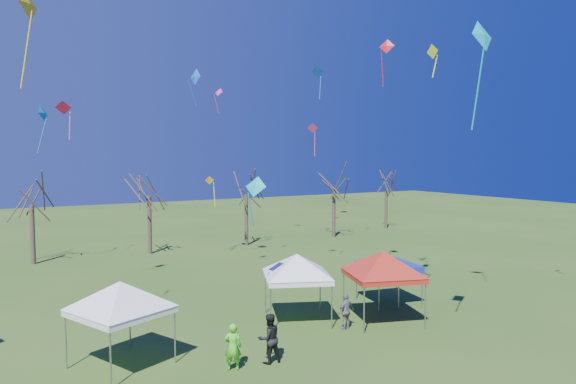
# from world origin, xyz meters

# --- Properties ---
(ground) EXTENTS (140.00, 140.00, 0.00)m
(ground) POSITION_xyz_m (0.00, 0.00, 0.00)
(ground) COLOR #294C18
(ground) RESTS_ON ground
(tree_1) EXTENTS (3.42, 3.42, 7.54)m
(tree_1) POSITION_xyz_m (-10.77, 24.65, 5.79)
(tree_1) COLOR #3D2D21
(tree_1) RESTS_ON ground
(tree_2) EXTENTS (3.71, 3.71, 8.18)m
(tree_2) POSITION_xyz_m (-2.37, 24.38, 6.29)
(tree_2) COLOR #3D2D21
(tree_2) RESTS_ON ground
(tree_3) EXTENTS (3.59, 3.59, 7.91)m
(tree_3) POSITION_xyz_m (6.03, 24.04, 6.08)
(tree_3) COLOR #3D2D21
(tree_3) RESTS_ON ground
(tree_4) EXTENTS (3.58, 3.58, 7.89)m
(tree_4) POSITION_xyz_m (15.36, 24.00, 6.06)
(tree_4) COLOR #3D2D21
(tree_4) RESTS_ON ground
(tree_5) EXTENTS (3.39, 3.39, 7.46)m
(tree_5) POSITION_xyz_m (23.72, 26.07, 5.73)
(tree_5) COLOR #3D2D21
(tree_5) RESTS_ON ground
(tent_white_west) EXTENTS (3.89, 3.89, 3.70)m
(tent_white_west) POSITION_xyz_m (-9.23, 2.80, 2.99)
(tent_white_west) COLOR gray
(tent_white_west) RESTS_ON ground
(tent_white_mid) EXTENTS (3.89, 3.89, 3.71)m
(tent_white_mid) POSITION_xyz_m (-0.83, 4.05, 2.99)
(tent_white_mid) COLOR gray
(tent_white_mid) RESTS_ON ground
(tent_red) EXTENTS (4.19, 4.19, 3.89)m
(tent_red) POSITION_xyz_m (2.61, 1.91, 3.14)
(tent_red) COLOR gray
(tent_red) RESTS_ON ground
(tent_blue) EXTENTS (3.16, 3.16, 2.12)m
(tent_blue) POSITION_xyz_m (4.88, 4.11, 1.95)
(tent_blue) COLOR gray
(tent_blue) RESTS_ON ground
(person_green) EXTENTS (0.75, 0.64, 1.74)m
(person_green) POSITION_xyz_m (-5.78, 0.39, 0.87)
(person_green) COLOR #4BDA22
(person_green) RESTS_ON ground
(person_grey) EXTENTS (1.03, 0.59, 1.64)m
(person_grey) POSITION_xyz_m (0.46, 1.91, 0.82)
(person_grey) COLOR slate
(person_grey) RESTS_ON ground
(person_dark) EXTENTS (0.93, 0.73, 1.89)m
(person_dark) POSITION_xyz_m (-4.32, 0.30, 0.94)
(person_dark) COLOR black
(person_dark) RESTS_ON ground
(kite_11) EXTENTS (0.70, 1.20, 2.62)m
(kite_11) POSITION_xyz_m (-0.82, 17.72, 13.26)
(kite_11) COLOR blue
(kite_11) RESTS_ON ground
(kite_8) EXTENTS (0.95, 1.20, 3.73)m
(kite_8) POSITION_xyz_m (-11.78, 5.08, 13.37)
(kite_8) COLOR yellow
(kite_8) RESTS_ON ground
(kite_5) EXTENTS (1.27, 0.62, 4.02)m
(kite_5) POSITION_xyz_m (2.43, -3.59, 12.14)
(kite_5) COLOR #0CA4BB
(kite_5) RESTS_ON ground
(kite_13) EXTENTS (1.22, 0.94, 2.79)m
(kite_13) POSITION_xyz_m (-8.62, 23.15, 11.22)
(kite_13) COLOR #E91542
(kite_13) RESTS_ON ground
(kite_2) EXTENTS (1.04, 1.40, 3.41)m
(kite_2) POSITION_xyz_m (-9.98, 22.45, 10.72)
(kite_2) COLOR #1681EF
(kite_2) RESTS_ON ground
(kite_18) EXTENTS (0.93, 0.95, 2.14)m
(kite_18) POSITION_xyz_m (4.66, 10.66, 13.05)
(kite_18) COLOR blue
(kite_18) RESTS_ON ground
(kite_12) EXTENTS (1.09, 0.98, 3.07)m
(kite_12) POSITION_xyz_m (12.61, 23.56, 10.36)
(kite_12) COLOR #D42F69
(kite_12) RESTS_ON ground
(kite_25) EXTENTS (0.33, 0.71, 1.60)m
(kite_25) POSITION_xyz_m (4.96, 1.31, 12.68)
(kite_25) COLOR #C3DB17
(kite_25) RESTS_ON ground
(kite_1) EXTENTS (0.99, 1.08, 2.15)m
(kite_1) POSITION_xyz_m (-3.76, 2.55, 6.54)
(kite_1) COLOR #0CA5B4
(kite_1) RESTS_ON ground
(kite_19) EXTENTS (0.70, 0.84, 1.95)m
(kite_19) POSITION_xyz_m (1.96, 20.25, 12.62)
(kite_19) COLOR #CD2D94
(kite_19) RESTS_ON ground
(kite_17) EXTENTS (0.77, 0.94, 2.84)m
(kite_17) POSITION_xyz_m (7.63, 7.70, 14.35)
(kite_17) COLOR red
(kite_17) RESTS_ON ground
(kite_22) EXTENTS (0.81, 0.73, 2.38)m
(kite_22) POSITION_xyz_m (1.16, 20.18, 5.87)
(kite_22) COLOR yellow
(kite_22) RESTS_ON ground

